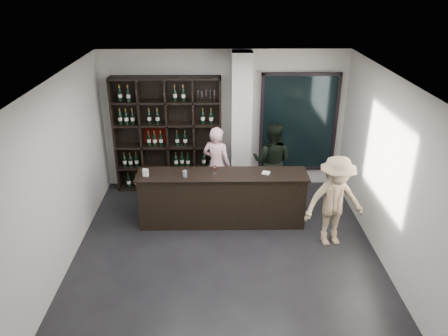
{
  "coord_description": "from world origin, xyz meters",
  "views": [
    {
      "loc": [
        -0.13,
        -5.9,
        4.29
      ],
      "look_at": [
        -0.02,
        1.1,
        1.11
      ],
      "focal_mm": 35.0,
      "sensor_mm": 36.0,
      "label": 1
    }
  ],
  "objects_px": {
    "taster_pink": "(217,165)",
    "taster_black": "(272,161)",
    "wine_shelf": "(168,135)",
    "tasting_counter": "(222,198)",
    "customer": "(335,202)"
  },
  "relations": [
    {
      "from": "taster_pink",
      "to": "taster_black",
      "type": "bearing_deg",
      "value": -151.3
    },
    {
      "from": "taster_pink",
      "to": "customer",
      "type": "bearing_deg",
      "value": 164.42
    },
    {
      "from": "customer",
      "to": "tasting_counter",
      "type": "bearing_deg",
      "value": 148.58
    },
    {
      "from": "taster_pink",
      "to": "taster_black",
      "type": "relative_size",
      "value": 0.97
    },
    {
      "from": "tasting_counter",
      "to": "taster_pink",
      "type": "relative_size",
      "value": 1.93
    },
    {
      "from": "wine_shelf",
      "to": "customer",
      "type": "relative_size",
      "value": 1.49
    },
    {
      "from": "wine_shelf",
      "to": "tasting_counter",
      "type": "relative_size",
      "value": 0.79
    },
    {
      "from": "wine_shelf",
      "to": "tasting_counter",
      "type": "distance_m",
      "value": 1.96
    },
    {
      "from": "tasting_counter",
      "to": "taster_pink",
      "type": "distance_m",
      "value": 0.91
    },
    {
      "from": "tasting_counter",
      "to": "taster_black",
      "type": "relative_size",
      "value": 1.87
    },
    {
      "from": "wine_shelf",
      "to": "taster_pink",
      "type": "xyz_separation_m",
      "value": [
        1.0,
        -0.61,
        -0.41
      ]
    },
    {
      "from": "tasting_counter",
      "to": "taster_pink",
      "type": "bearing_deg",
      "value": 96.78
    },
    {
      "from": "taster_pink",
      "to": "customer",
      "type": "height_order",
      "value": "customer"
    },
    {
      "from": "tasting_counter",
      "to": "taster_black",
      "type": "xyz_separation_m",
      "value": [
        1.0,
        0.97,
        0.31
      ]
    },
    {
      "from": "taster_pink",
      "to": "taster_black",
      "type": "distance_m",
      "value": 1.11
    }
  ]
}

